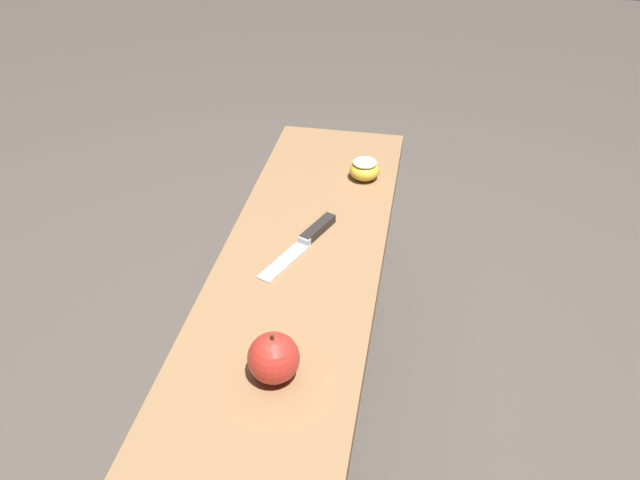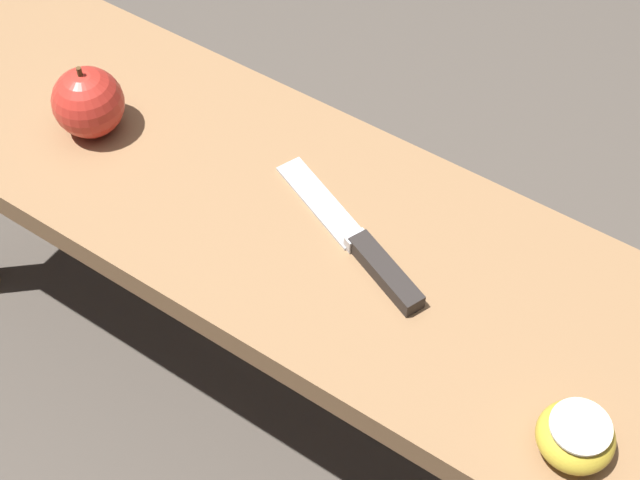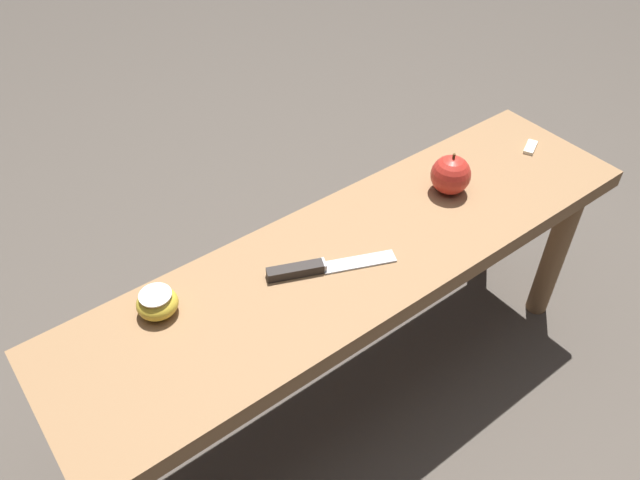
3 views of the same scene
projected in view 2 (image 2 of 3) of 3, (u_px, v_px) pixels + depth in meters
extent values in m
plane|color=#4C443D|center=(295.00, 402.00, 1.40)|extent=(8.00, 8.00, 0.00)
cube|color=olive|center=(286.00, 220.00, 1.04)|extent=(1.28, 0.34, 0.04)
cylinder|color=olive|center=(42.00, 117.00, 1.48)|extent=(0.06, 0.06, 0.44)
cube|color=#B7BABF|center=(321.00, 202.00, 1.02)|extent=(0.14, 0.09, 0.00)
cube|color=#B7BABF|center=(357.00, 240.00, 0.98)|extent=(0.02, 0.03, 0.02)
cube|color=#282321|center=(386.00, 272.00, 0.95)|extent=(0.11, 0.06, 0.02)
sphere|color=red|center=(88.00, 102.00, 1.07)|extent=(0.09, 0.09, 0.09)
cylinder|color=#4C3319|center=(80.00, 73.00, 1.03)|extent=(0.01, 0.01, 0.02)
ellipsoid|color=gold|center=(575.00, 437.00, 0.83)|extent=(0.07, 0.07, 0.05)
cylinder|color=silver|center=(581.00, 426.00, 0.81)|extent=(0.06, 0.06, 0.00)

